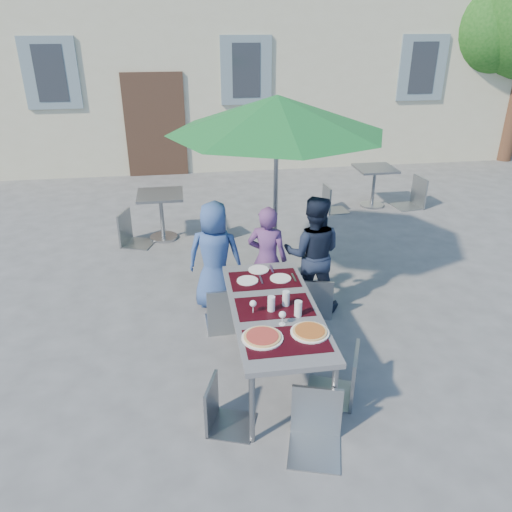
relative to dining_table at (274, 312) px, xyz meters
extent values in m
plane|color=#4F5052|center=(0.74, -0.19, -0.70)|extent=(90.00, 90.00, 0.00)
cube|color=#BBB696|center=(0.74, 11.31, 2.80)|extent=(13.00, 8.00, 7.00)
cube|color=#3C271D|center=(-1.26, 7.28, 0.40)|extent=(1.30, 0.06, 2.20)
cube|color=slate|center=(-3.26, 7.28, 1.50)|extent=(1.10, 0.06, 1.40)
cube|color=#262B33|center=(-3.26, 7.26, 1.50)|extent=(0.60, 0.04, 1.10)
cube|color=slate|center=(0.74, 7.28, 1.50)|extent=(1.10, 0.06, 1.40)
cube|color=#262B33|center=(0.74, 7.26, 1.50)|extent=(0.60, 0.04, 1.10)
cube|color=slate|center=(4.74, 7.28, 1.50)|extent=(1.10, 0.06, 1.40)
cube|color=#262B33|center=(4.74, 7.26, 1.50)|extent=(0.60, 0.04, 1.10)
sphere|color=#144813|center=(6.44, 7.61, 2.30)|extent=(2.00, 2.00, 2.00)
cube|color=#48484D|center=(0.00, 0.00, 0.03)|extent=(0.80, 1.85, 0.05)
cylinder|color=gray|center=(-0.34, -0.87, -0.35)|extent=(0.05, 0.05, 0.70)
cylinder|color=gray|center=(0.34, -0.87, -0.35)|extent=(0.05, 0.05, 0.70)
cylinder|color=gray|center=(-0.34, 0.86, -0.35)|extent=(0.05, 0.05, 0.70)
cylinder|color=gray|center=(0.34, 0.86, -0.35)|extent=(0.05, 0.05, 0.70)
cube|color=black|center=(0.00, -0.55, 0.06)|extent=(0.70, 0.42, 0.01)
cube|color=black|center=(0.00, 0.00, 0.06)|extent=(0.70, 0.42, 0.01)
cube|color=black|center=(0.00, 0.55, 0.06)|extent=(0.70, 0.42, 0.01)
cylinder|color=white|center=(-0.20, -0.49, 0.07)|extent=(0.35, 0.35, 0.01)
cylinder|color=tan|center=(-0.20, -0.49, 0.08)|extent=(0.31, 0.31, 0.01)
cylinder|color=maroon|center=(-0.20, -0.49, 0.09)|extent=(0.27, 0.27, 0.01)
cylinder|color=white|center=(0.22, -0.47, 0.07)|extent=(0.33, 0.33, 0.01)
cylinder|color=tan|center=(0.22, -0.47, 0.08)|extent=(0.29, 0.29, 0.01)
cylinder|color=maroon|center=(0.22, -0.47, 0.09)|extent=(0.26, 0.26, 0.01)
cylinder|color=silver|center=(-0.04, -0.06, 0.13)|extent=(0.07, 0.07, 0.15)
cylinder|color=silver|center=(0.11, 0.01, 0.13)|extent=(0.07, 0.07, 0.15)
cylinder|color=silver|center=(0.18, -0.18, 0.13)|extent=(0.07, 0.07, 0.15)
cylinder|color=silver|center=(-0.21, -0.07, 0.06)|extent=(0.06, 0.06, 0.00)
cylinder|color=silver|center=(-0.21, -0.07, 0.09)|extent=(0.01, 0.01, 0.08)
sphere|color=silver|center=(-0.21, -0.07, 0.15)|extent=(0.06, 0.06, 0.06)
cylinder|color=silver|center=(0.02, -0.30, 0.06)|extent=(0.06, 0.06, 0.00)
cylinder|color=silver|center=(0.02, -0.30, 0.09)|extent=(0.01, 0.01, 0.08)
sphere|color=silver|center=(0.02, -0.30, 0.15)|extent=(0.06, 0.06, 0.06)
cylinder|color=white|center=(-0.18, 0.54, 0.06)|extent=(0.22, 0.22, 0.01)
cube|color=#A5A7AC|center=(-0.04, 0.54, 0.06)|extent=(0.02, 0.18, 0.00)
cylinder|color=white|center=(0.17, 0.54, 0.06)|extent=(0.22, 0.22, 0.01)
cube|color=#A5A7AC|center=(0.31, 0.54, 0.06)|extent=(0.02, 0.18, 0.00)
cylinder|color=white|center=(-0.03, 0.77, 0.06)|extent=(0.22, 0.22, 0.01)
cube|color=#A5A7AC|center=(0.11, 0.77, 0.06)|extent=(0.02, 0.18, 0.00)
imported|color=#33508E|center=(-0.45, 1.38, -0.03)|extent=(0.73, 0.56, 1.33)
imported|color=#5F366E|center=(0.15, 1.23, -0.05)|extent=(0.56, 0.47, 1.30)
imported|color=#171E32|center=(0.68, 1.17, 0.01)|extent=(0.77, 0.56, 1.41)
cube|color=#90979B|center=(-0.37, 0.94, -0.20)|extent=(0.47, 0.47, 0.03)
cube|color=#90979B|center=(-0.37, 0.72, 0.07)|extent=(0.46, 0.04, 0.55)
cylinder|color=#90979B|center=(-0.18, 1.14, -0.45)|extent=(0.02, 0.02, 0.48)
cylinder|color=#90979B|center=(-0.58, 1.13, -0.45)|extent=(0.02, 0.02, 0.48)
cylinder|color=#90979B|center=(-0.17, 0.75, -0.45)|extent=(0.02, 0.02, 0.48)
cylinder|color=#90979B|center=(-0.57, 0.74, -0.45)|extent=(0.02, 0.02, 0.48)
cube|color=gray|center=(-0.04, 1.20, -0.25)|extent=(0.44, 0.44, 0.03)
cube|color=gray|center=(-0.05, 1.00, 0.00)|extent=(0.42, 0.05, 0.50)
cylinder|color=gray|center=(0.15, 1.37, -0.48)|extent=(0.02, 0.02, 0.44)
cylinder|color=gray|center=(-0.21, 1.39, -0.48)|extent=(0.02, 0.02, 0.44)
cylinder|color=gray|center=(0.13, 1.01, -0.48)|extent=(0.02, 0.02, 0.44)
cylinder|color=gray|center=(-0.23, 1.03, -0.48)|extent=(0.02, 0.02, 0.44)
cube|color=#90949B|center=(0.71, 1.08, -0.25)|extent=(0.51, 0.51, 0.03)
cube|color=#90949B|center=(0.66, 0.89, -0.01)|extent=(0.41, 0.14, 0.49)
cylinder|color=#90949B|center=(0.93, 1.21, -0.48)|extent=(0.02, 0.02, 0.43)
cylinder|color=#90949B|center=(0.58, 1.30, -0.48)|extent=(0.02, 0.02, 0.43)
cylinder|color=#90949B|center=(0.83, 0.86, -0.48)|extent=(0.02, 0.02, 0.43)
cylinder|color=#90949B|center=(0.49, 0.96, -0.48)|extent=(0.02, 0.02, 0.43)
cube|color=gray|center=(-0.49, -0.67, -0.30)|extent=(0.47, 0.47, 0.03)
cube|color=gray|center=(-0.65, -0.62, -0.08)|extent=(0.15, 0.36, 0.44)
cylinder|color=gray|center=(-0.39, -0.88, -0.50)|extent=(0.02, 0.02, 0.39)
cylinder|color=gray|center=(-0.28, -0.58, -0.50)|extent=(0.02, 0.02, 0.39)
cylinder|color=gray|center=(-0.69, -0.77, -0.50)|extent=(0.02, 0.02, 0.39)
cylinder|color=gray|center=(-0.58, -0.47, -0.50)|extent=(0.02, 0.02, 0.39)
cube|color=gray|center=(0.46, -0.41, -0.23)|extent=(0.57, 0.57, 0.03)
cube|color=gray|center=(0.65, -0.49, 0.03)|extent=(0.20, 0.41, 0.52)
cylinder|color=gray|center=(0.37, -0.16, -0.47)|extent=(0.02, 0.02, 0.46)
cylinder|color=gray|center=(0.22, -0.51, -0.47)|extent=(0.02, 0.02, 0.46)
cylinder|color=gray|center=(0.71, -0.31, -0.47)|extent=(0.02, 0.02, 0.46)
cylinder|color=gray|center=(0.56, -0.65, -0.47)|extent=(0.02, 0.02, 0.46)
cube|color=#92979D|center=(0.14, -1.06, -0.25)|extent=(0.52, 0.52, 0.03)
cube|color=#92979D|center=(0.20, -0.87, 0.00)|extent=(0.41, 0.15, 0.50)
cylinder|color=#92979D|center=(-0.08, -1.18, -0.48)|extent=(0.02, 0.02, 0.44)
cylinder|color=#92979D|center=(0.26, -1.29, -0.48)|extent=(0.02, 0.02, 0.44)
cylinder|color=#92979D|center=(0.02, -0.84, -0.48)|extent=(0.02, 0.02, 0.44)
cylinder|color=#92979D|center=(0.36, -0.94, -0.48)|extent=(0.02, 0.02, 0.44)
cylinder|color=#A5A7AC|center=(0.38, 1.97, -0.65)|extent=(0.50, 0.50, 0.10)
cylinder|color=gray|center=(0.38, 1.97, 0.42)|extent=(0.06, 0.06, 2.23)
cone|color=#166729|center=(0.38, 1.97, 1.48)|extent=(2.66, 2.66, 0.44)
cylinder|color=#A5A7AC|center=(-1.12, 3.58, -0.68)|extent=(0.44, 0.44, 0.04)
cylinder|color=gray|center=(-1.12, 3.58, -0.35)|extent=(0.06, 0.06, 0.70)
cube|color=gray|center=(-1.12, 3.58, 0.04)|extent=(0.70, 0.70, 0.04)
cube|color=gray|center=(-1.50, 3.40, -0.23)|extent=(0.56, 0.56, 0.03)
cube|color=gray|center=(-1.70, 3.47, 0.03)|extent=(0.18, 0.42, 0.52)
cylinder|color=gray|center=(-1.39, 3.16, -0.47)|extent=(0.02, 0.02, 0.46)
cylinder|color=gray|center=(-1.26, 3.52, -0.47)|extent=(0.02, 0.02, 0.46)
cylinder|color=gray|center=(-1.74, 3.29, -0.47)|extent=(0.02, 0.02, 0.46)
cylinder|color=gray|center=(-1.61, 3.64, -0.47)|extent=(0.02, 0.02, 0.46)
cube|color=gray|center=(-0.37, 3.44, -0.30)|extent=(0.49, 0.49, 0.03)
cube|color=gray|center=(-0.21, 3.51, -0.08)|extent=(0.17, 0.35, 0.44)
cylinder|color=gray|center=(-0.58, 3.52, -0.50)|extent=(0.02, 0.02, 0.39)
cylinder|color=gray|center=(-0.45, 3.23, -0.50)|extent=(0.02, 0.02, 0.39)
cylinder|color=gray|center=(-0.29, 3.65, -0.50)|extent=(0.02, 0.02, 0.39)
cylinder|color=gray|center=(-0.16, 3.36, -0.50)|extent=(0.02, 0.02, 0.39)
cylinder|color=#A5A7AC|center=(2.74, 4.54, -0.68)|extent=(0.44, 0.44, 0.04)
cylinder|color=gray|center=(2.74, 4.54, -0.35)|extent=(0.06, 0.06, 0.69)
cube|color=gray|center=(2.74, 4.54, 0.03)|extent=(0.69, 0.69, 0.04)
cube|color=gray|center=(1.99, 4.39, -0.26)|extent=(0.43, 0.43, 0.03)
cube|color=gray|center=(1.80, 4.37, -0.02)|extent=(0.05, 0.41, 0.48)
cylinder|color=gray|center=(2.18, 4.22, -0.48)|extent=(0.02, 0.02, 0.43)
cylinder|color=gray|center=(2.16, 4.57, -0.48)|extent=(0.02, 0.02, 0.43)
cylinder|color=gray|center=(1.83, 4.20, -0.48)|extent=(0.02, 0.02, 0.43)
cylinder|color=gray|center=(1.81, 4.55, -0.48)|extent=(0.02, 0.02, 0.43)
cube|color=gray|center=(3.37, 4.38, -0.20)|extent=(0.52, 0.52, 0.03)
cube|color=gray|center=(3.59, 4.41, 0.08)|extent=(0.09, 0.47, 0.56)
cylinder|color=gray|center=(3.15, 4.56, -0.45)|extent=(0.02, 0.02, 0.49)
cylinder|color=gray|center=(3.20, 4.16, -0.45)|extent=(0.02, 0.02, 0.49)
cylinder|color=gray|center=(3.55, 4.61, -0.45)|extent=(0.02, 0.02, 0.49)
cylinder|color=gray|center=(3.59, 4.21, -0.45)|extent=(0.02, 0.02, 0.49)
camera|label=1|loc=(-0.78, -3.93, 2.48)|focal=35.00mm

